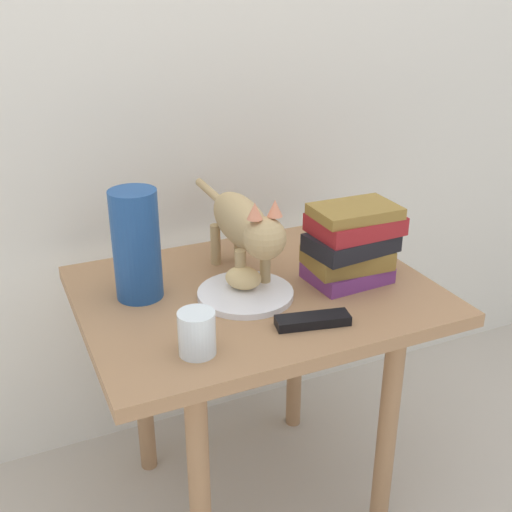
{
  "coord_description": "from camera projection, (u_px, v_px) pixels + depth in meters",
  "views": [
    {
      "loc": [
        -0.52,
        -1.14,
        1.25
      ],
      "look_at": [
        0.0,
        0.0,
        0.69
      ],
      "focal_mm": 44.23,
      "sensor_mm": 36.0,
      "label": 1
    }
  ],
  "objects": [
    {
      "name": "plate",
      "position": [
        245.0,
        294.0,
        1.37
      ],
      "size": [
        0.21,
        0.21,
        0.01
      ],
      "primitive_type": "cylinder",
      "color": "white",
      "rests_on": "side_table"
    },
    {
      "name": "ground_plane",
      "position": [
        256.0,
        495.0,
        1.66
      ],
      "size": [
        6.0,
        6.0,
        0.0
      ],
      "primitive_type": "plane",
      "color": "#B2A899"
    },
    {
      "name": "back_panel",
      "position": [
        186.0,
        41.0,
        1.56
      ],
      "size": [
        4.0,
        0.04,
        2.2
      ],
      "primitive_type": "cube",
      "color": "silver",
      "rests_on": "ground"
    },
    {
      "name": "candle_jar",
      "position": [
        197.0,
        335.0,
        1.15
      ],
      "size": [
        0.07,
        0.07,
        0.08
      ],
      "color": "silver",
      "rests_on": "side_table"
    },
    {
      "name": "bread_roll",
      "position": [
        243.0,
        278.0,
        1.37
      ],
      "size": [
        0.1,
        0.1,
        0.05
      ],
      "primitive_type": "ellipsoid",
      "rotation": [
        0.0,
        0.0,
        2.44
      ],
      "color": "#E0BC7A",
      "rests_on": "plate"
    },
    {
      "name": "tv_remote",
      "position": [
        313.0,
        320.0,
        1.26
      ],
      "size": [
        0.16,
        0.07,
        0.02
      ],
      "primitive_type": "cube",
      "rotation": [
        0.0,
        0.0,
        -0.21
      ],
      "color": "black",
      "rests_on": "side_table"
    },
    {
      "name": "side_table",
      "position": [
        256.0,
        323.0,
        1.44
      ],
      "size": [
        0.77,
        0.6,
        0.61
      ],
      "color": "#9E724C",
      "rests_on": "ground"
    },
    {
      "name": "book_stack",
      "position": [
        351.0,
        244.0,
        1.41
      ],
      "size": [
        0.21,
        0.16,
        0.18
      ],
      "color": "#72337A",
      "rests_on": "side_table"
    },
    {
      "name": "green_vase",
      "position": [
        136.0,
        245.0,
        1.33
      ],
      "size": [
        0.1,
        0.1,
        0.24
      ],
      "primitive_type": "cylinder",
      "color": "navy",
      "rests_on": "side_table"
    },
    {
      "name": "cat",
      "position": [
        243.0,
        225.0,
        1.4
      ],
      "size": [
        0.1,
        0.48,
        0.23
      ],
      "color": "tan",
      "rests_on": "side_table"
    }
  ]
}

